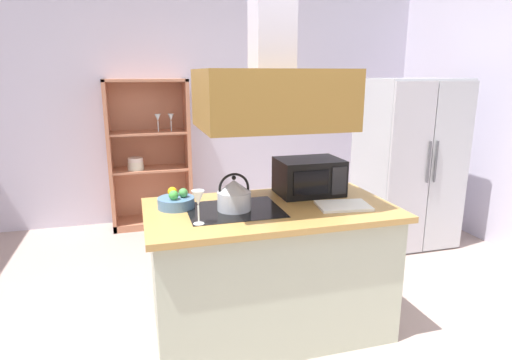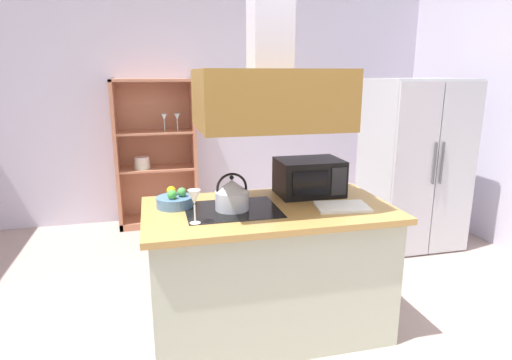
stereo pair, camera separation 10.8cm
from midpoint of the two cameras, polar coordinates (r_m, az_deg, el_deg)
name	(u,v)px [view 2 (the right image)]	position (r m, az deg, el deg)	size (l,w,h in m)	color
ground_plane	(249,360)	(2.93, 0.26, -22.87)	(7.80, 7.80, 0.00)	#A48E84
wall_back	(194,108)	(5.32, -7.72, 9.47)	(6.00, 0.12, 2.70)	silver
kitchen_island	(268,269)	(3.01, 2.67, -11.76)	(1.64, 0.89, 0.90)	#AFB99E
range_hood	(270,79)	(2.71, 2.99, 13.28)	(0.90, 0.70, 1.27)	olive
refrigerator	(413,164)	(4.70, 20.84, 2.02)	(0.90, 0.77, 1.71)	#B2B6BB
dish_cabinet	(156,161)	(5.15, -12.56, 2.43)	(0.91, 0.40, 1.70)	#B87353
kettle	(232,195)	(2.76, -2.11, -1.96)	(0.22, 0.22, 0.24)	#AFB6C0
cutting_board	(342,207)	(2.89, 12.44, -3.49)	(0.34, 0.24, 0.02)	white
microwave	(309,177)	(3.13, 8.06, 0.40)	(0.46, 0.35, 0.26)	black
wine_glass_on_counter	(194,199)	(2.51, -7.01, -2.52)	(0.08, 0.08, 0.21)	silver
fruit_bowl	(175,200)	(2.87, -9.70, -2.71)	(0.24, 0.24, 0.13)	#4C7299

